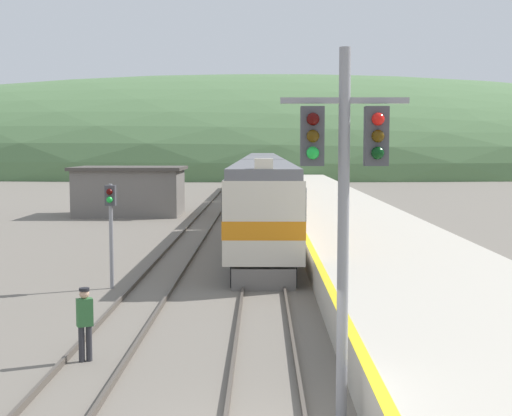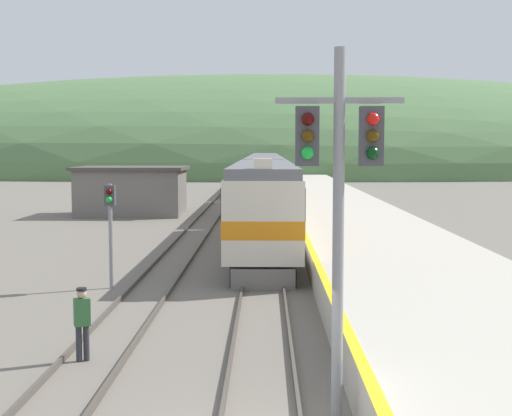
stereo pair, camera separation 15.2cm
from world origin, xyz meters
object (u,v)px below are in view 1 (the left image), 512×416
at_px(express_train_lead_car, 263,203).
at_px(signal_mast_main, 344,184).
at_px(carriage_second, 263,182).
at_px(carriage_third, 262,172).
at_px(track_worker, 85,320).
at_px(signal_post_siding, 111,213).

xyz_separation_m(express_train_lead_car, signal_mast_main, (1.35, -21.24, 2.04)).
bearing_deg(signal_mast_main, carriage_second, 91.82).
height_order(carriage_third, track_worker, carriage_third).
relative_size(express_train_lead_car, signal_mast_main, 2.86).
height_order(signal_post_siding, track_worker, signal_post_siding).
height_order(carriage_third, signal_post_siding, carriage_third).
xyz_separation_m(carriage_third, signal_mast_main, (1.35, -64.53, 2.05)).
relative_size(carriage_second, carriage_third, 1.00).
bearing_deg(carriage_third, carriage_second, -90.00).
bearing_deg(track_worker, signal_post_siding, 97.89).
xyz_separation_m(carriage_second, track_worker, (-4.16, -38.60, -1.30)).
relative_size(carriage_third, signal_mast_main, 3.18).
relative_size(express_train_lead_car, carriage_second, 0.90).
relative_size(carriage_second, signal_mast_main, 3.18).
height_order(express_train_lead_car, track_worker, express_train_lead_car).
relative_size(express_train_lead_car, carriage_third, 0.90).
height_order(signal_mast_main, track_worker, signal_mast_main).
height_order(carriage_second, carriage_third, same).
bearing_deg(signal_post_siding, carriage_third, 84.14).
xyz_separation_m(express_train_lead_car, carriage_third, (0.00, 43.29, -0.01)).
bearing_deg(carriage_third, express_train_lead_car, -90.00).
relative_size(carriage_second, track_worker, 12.24).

